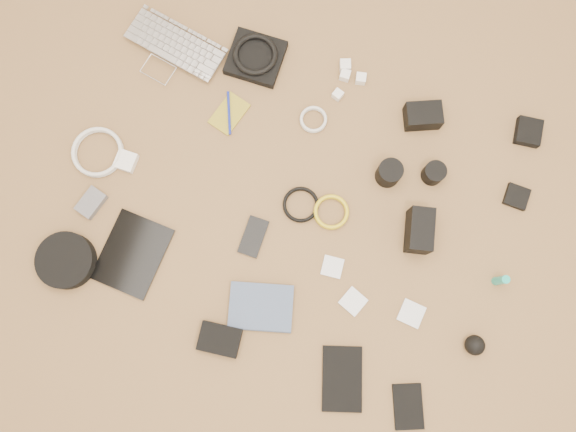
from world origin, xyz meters
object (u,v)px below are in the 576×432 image
(dslr_camera, at_px, (423,116))
(headphone_case, at_px, (66,261))
(laptop, at_px, (169,56))
(tablet, at_px, (133,254))
(phone, at_px, (253,237))
(paperback, at_px, (259,331))

(dslr_camera, relative_size, headphone_case, 0.64)
(laptop, xyz_separation_m, headphone_case, (-0.06, -0.72, 0.01))
(tablet, height_order, phone, same)
(phone, bearing_deg, headphone_case, -153.38)
(laptop, bearing_deg, tablet, -67.87)
(dslr_camera, height_order, headphone_case, dslr_camera)
(tablet, height_order, headphone_case, headphone_case)
(laptop, distance_m, dslr_camera, 0.84)
(dslr_camera, height_order, phone, dslr_camera)
(headphone_case, bearing_deg, laptop, 85.01)
(dslr_camera, distance_m, headphone_case, 1.19)
(laptop, relative_size, paperback, 1.71)
(laptop, bearing_deg, headphone_case, -83.13)
(laptop, relative_size, dslr_camera, 2.91)
(headphone_case, height_order, paperback, headphone_case)
(laptop, xyz_separation_m, phone, (0.45, -0.48, -0.01))
(tablet, bearing_deg, laptop, 104.75)
(laptop, relative_size, tablet, 1.39)
(phone, relative_size, paperback, 0.64)
(headphone_case, bearing_deg, paperback, -1.73)
(phone, bearing_deg, tablet, -152.74)
(tablet, bearing_deg, dslr_camera, 48.18)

